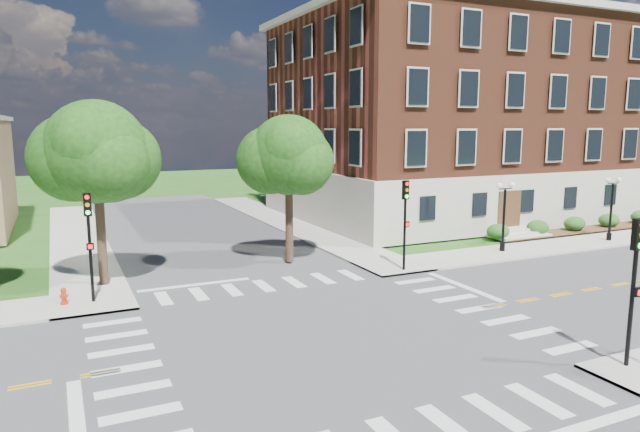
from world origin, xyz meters
name	(u,v)px	position (x,y,z in m)	size (l,w,h in m)	color
ground	(328,335)	(0.00, 0.00, 0.00)	(160.00, 160.00, 0.00)	#205217
road_ew	(328,335)	(0.00, 0.00, 0.01)	(90.00, 12.00, 0.01)	#3D3D3F
road_ns	(328,335)	(0.00, 0.00, 0.01)	(12.00, 90.00, 0.01)	#3D3D3F
sidewalk_ne	(426,232)	(15.38, 15.38, 0.06)	(34.00, 34.00, 0.12)	#9E9B93
crosswalk_east	(479,309)	(7.20, 0.00, 0.00)	(2.20, 10.20, 0.02)	silver
stop_bar_east	(463,287)	(8.80, 3.00, 0.00)	(0.40, 5.50, 0.00)	silver
main_building	(466,118)	(24.00, 21.99, 8.34)	(30.60, 22.40, 16.50)	#B4AF9F
shrub_row	(591,231)	(27.00, 10.80, 0.00)	(18.00, 2.00, 1.30)	#214D19
tree_c	(96,152)	(-7.06, 10.49, 6.51)	(4.88, 4.88, 8.86)	#2E2017
tree_d	(289,156)	(2.90, 11.00, 6.11)	(4.44, 4.44, 8.25)	#2E2017
traffic_signal_se	(635,273)	(7.44, -6.80, 3.19)	(0.33, 0.37, 4.80)	black
traffic_signal_ne	(405,213)	(7.73, 6.61, 3.19)	(0.35, 0.39, 4.80)	black
traffic_signal_nw	(89,233)	(-7.72, 7.72, 3.19)	(0.33, 0.36, 4.80)	black
twin_lamp_west	(504,212)	(15.79, 7.96, 2.52)	(1.36, 0.36, 4.23)	black
twin_lamp_east	(612,205)	(24.61, 7.46, 2.52)	(1.36, 0.36, 4.23)	black
fire_hydrant	(64,297)	(-8.89, 7.82, 0.46)	(0.35, 0.35, 0.75)	#B6240E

